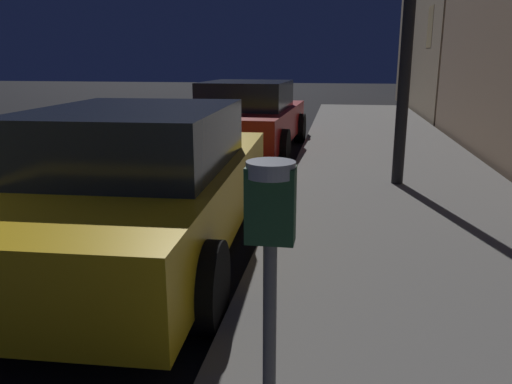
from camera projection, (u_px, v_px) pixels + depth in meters
The scene contains 3 objects.
parking_meter at pixel (270, 242), 1.98m from camera, with size 0.19×0.19×1.33m.
car_yellow_cab at pixel (139, 183), 4.86m from camera, with size 2.28×4.62×1.43m.
car_red at pixel (248, 117), 10.45m from camera, with size 2.21×4.45×1.43m.
Camera 1 is at (4.72, -2.34, 1.85)m, focal length 35.55 mm.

